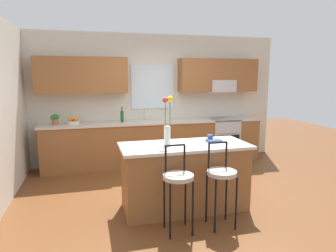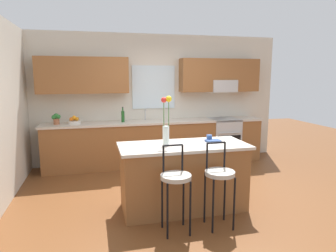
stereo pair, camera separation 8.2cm
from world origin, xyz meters
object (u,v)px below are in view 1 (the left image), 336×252
object	(u,v)px
oven_range	(222,139)
flower_vase	(167,124)
potted_plant_small	(55,119)
bar_stool_near	(178,181)
bottle_olive_oil	(122,116)
kitchen_island	(185,176)
mug_ceramic	(210,138)
fruit_bowl_oranges	(73,121)
bar_stool_middle	(221,177)
cookbook	(214,141)

from	to	relation	value
oven_range	flower_vase	world-z (taller)	flower_vase
potted_plant_small	bar_stool_near	bearing A→B (deg)	-60.32
bar_stool_near	bottle_olive_oil	distance (m)	2.85
kitchen_island	potted_plant_small	world-z (taller)	potted_plant_small
flower_vase	mug_ceramic	bearing A→B (deg)	7.60
bottle_olive_oil	fruit_bowl_oranges	bearing A→B (deg)	179.74
bar_stool_middle	flower_vase	bearing A→B (deg)	129.75
flower_vase	potted_plant_small	bearing A→B (deg)	126.79
bar_stool_near	bottle_olive_oil	xyz separation A→B (m)	(-0.33, 2.80, 0.41)
oven_range	bar_stool_near	xyz separation A→B (m)	(-1.86, -2.77, 0.18)
kitchen_island	flower_vase	xyz separation A→B (m)	(-0.24, 0.02, 0.74)
mug_ceramic	fruit_bowl_oranges	bearing A→B (deg)	133.03
kitchen_island	potted_plant_small	xyz separation A→B (m)	(-1.87, 2.21, 0.57)
cookbook	potted_plant_small	world-z (taller)	potted_plant_small
kitchen_island	potted_plant_small	bearing A→B (deg)	130.30
bar_stool_near	fruit_bowl_oranges	distance (m)	3.09
flower_vase	mug_ceramic	xyz separation A→B (m)	(0.66, 0.09, -0.24)
oven_range	potted_plant_small	size ratio (longest dim) A/B	4.29
fruit_bowl_oranges	bottle_olive_oil	distance (m)	0.94
cookbook	bar_stool_middle	bearing A→B (deg)	-104.99
bottle_olive_oil	potted_plant_small	world-z (taller)	bottle_olive_oil
cookbook	potted_plant_small	size ratio (longest dim) A/B	0.93
bar_stool_near	cookbook	size ratio (longest dim) A/B	5.21
oven_range	bar_stool_middle	size ratio (longest dim) A/B	0.88
flower_vase	bar_stool_middle	bearing A→B (deg)	-50.25
fruit_bowl_oranges	oven_range	bearing A→B (deg)	-0.53
bar_stool_middle	fruit_bowl_oranges	bearing A→B (deg)	122.95
oven_range	bar_stool_middle	distance (m)	3.07
flower_vase	potted_plant_small	xyz separation A→B (m)	(-1.63, 2.18, -0.17)
cookbook	potted_plant_small	xyz separation A→B (m)	(-2.31, 2.17, 0.10)
oven_range	fruit_bowl_oranges	distance (m)	3.17
potted_plant_small	bottle_olive_oil	bearing A→B (deg)	-0.03
flower_vase	cookbook	world-z (taller)	flower_vase
kitchen_island	bar_stool_near	distance (m)	0.68
mug_ceramic	bottle_olive_oil	distance (m)	2.33
oven_range	flower_vase	size ratio (longest dim) A/B	1.39
flower_vase	bottle_olive_oil	world-z (taller)	flower_vase
bar_stool_middle	bottle_olive_oil	world-z (taller)	bottle_olive_oil
kitchen_island	cookbook	distance (m)	0.65
flower_vase	mug_ceramic	size ratio (longest dim) A/B	7.36
mug_ceramic	flower_vase	bearing A→B (deg)	-172.40
kitchen_island	cookbook	size ratio (longest dim) A/B	8.78
cookbook	bottle_olive_oil	xyz separation A→B (m)	(-1.05, 2.17, 0.11)
flower_vase	mug_ceramic	distance (m)	0.70
flower_vase	bottle_olive_oil	size ratio (longest dim) A/B	2.17
bar_stool_near	fruit_bowl_oranges	xyz separation A→B (m)	(-1.27, 2.80, 0.34)
bar_stool_near	mug_ceramic	world-z (taller)	bar_stool_near
mug_ceramic	potted_plant_small	size ratio (longest dim) A/B	0.42
cookbook	oven_range	bearing A→B (deg)	61.99
mug_ceramic	fruit_bowl_oranges	world-z (taller)	fruit_bowl_oranges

